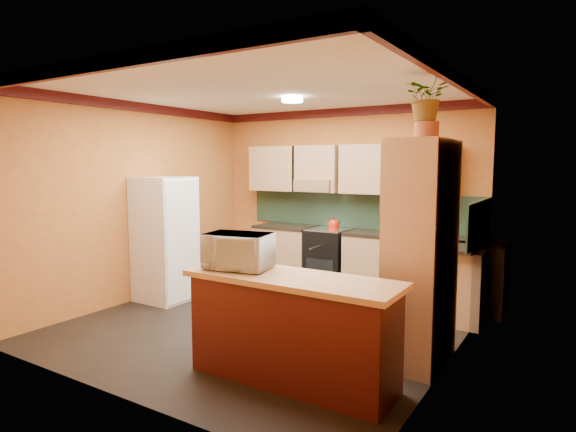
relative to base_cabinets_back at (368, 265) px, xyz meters
The scene contains 15 objects.
room_shell 2.30m from the base_cabinets_back, 108.75° to the right, with size 4.24×4.24×2.72m.
base_cabinets_back is the anchor object (origin of this frame).
countertop_back 0.46m from the base_cabinets_back, 90.00° to the right, with size 3.65×0.62×0.04m, color black.
stove 0.63m from the base_cabinets_back, behind, with size 0.58×0.58×0.91m, color black.
kettle 0.77m from the base_cabinets_back, behind, with size 0.17×0.17×0.18m, color red, non-canonical shape.
sink 0.92m from the base_cabinets_back, ahead, with size 0.48×0.40×0.03m, color silver.
base_cabinets_right 1.37m from the base_cabinets_back, 22.77° to the right, with size 0.60×0.80×0.88m, color tan.
countertop_right 1.45m from the base_cabinets_back, 22.77° to the right, with size 0.62×0.80×0.04m, color black.
fridge 2.87m from the base_cabinets_back, 143.61° to the right, with size 0.68×0.66×1.70m, color white.
pantry 2.40m from the base_cabinets_back, 55.56° to the right, with size 0.48×0.90×2.10m, color tan.
fern_pot 2.87m from the base_cabinets_back, 54.85° to the right, with size 0.22×0.22×0.16m, color brown.
fern 3.06m from the base_cabinets_back, 54.85° to the right, with size 0.40×0.35×0.44m, color tan.
breakfast_bar 2.96m from the base_cabinets_back, 80.10° to the right, with size 1.80×0.55×0.88m, color #4D1212.
bar_top 3.00m from the base_cabinets_back, 80.10° to the right, with size 1.90×0.65×0.05m, color tan.
microwave 2.99m from the base_cabinets_back, 91.24° to the right, with size 0.58×0.39×0.32m, color white.
Camera 1 is at (3.13, -4.53, 1.88)m, focal length 30.00 mm.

